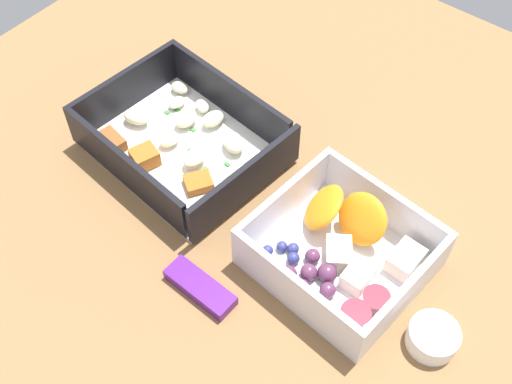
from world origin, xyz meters
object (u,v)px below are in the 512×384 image
(fruit_bowl, at_px, (342,252))
(candy_bar, at_px, (200,287))
(pasta_container, at_px, (182,141))
(paper_cup_liner, at_px, (433,337))

(fruit_bowl, distance_m, candy_bar, 0.13)
(pasta_container, bearing_deg, paper_cup_liner, -179.56)
(pasta_container, height_order, candy_bar, pasta_container)
(fruit_bowl, height_order, paper_cup_liner, fruit_bowl)
(pasta_container, height_order, paper_cup_liner, pasta_container)
(candy_bar, bearing_deg, paper_cup_liner, -155.46)
(pasta_container, distance_m, fruit_bowl, 0.21)
(pasta_container, relative_size, paper_cup_liner, 4.53)
(fruit_bowl, bearing_deg, candy_bar, 51.24)
(pasta_container, xyz_separation_m, candy_bar, (-0.13, 0.11, -0.01))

